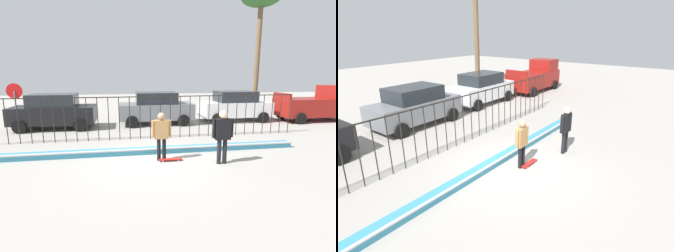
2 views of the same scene
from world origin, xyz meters
TOP-DOWN VIEW (x-y plane):
  - ground_plane at (0.00, 0.00)m, footprint 60.00×60.00m
  - bowl_coping_ledge at (0.00, 0.71)m, footprint 11.00×0.40m
  - perimeter_fence at (0.00, 2.97)m, footprint 14.04×0.04m
  - skateboarder at (0.08, -0.10)m, footprint 0.67×0.25m
  - skateboard at (0.36, -0.24)m, footprint 0.80×0.20m
  - camera_operator at (2.01, -0.77)m, footprint 0.73×0.27m
  - parked_car_black at (-4.93, 5.98)m, footprint 4.30×2.12m
  - parked_car_gray at (0.69, 6.41)m, footprint 4.30×2.12m
  - parked_car_white at (5.72, 6.59)m, footprint 4.30×2.12m
  - pickup_truck at (11.01, 5.85)m, footprint 4.70×2.12m
  - stop_sign at (-6.51, 5.24)m, footprint 0.76×0.07m
  - palm_tree_tall at (8.63, 9.50)m, footprint 2.89×2.89m

SIDE VIEW (x-z plane):
  - ground_plane at x=0.00m, z-range 0.00..0.00m
  - skateboard at x=0.36m, z-range 0.02..0.10m
  - bowl_coping_ledge at x=0.00m, z-range -0.01..0.25m
  - parked_car_black at x=-4.93m, z-range 0.02..1.92m
  - parked_car_gray at x=0.69m, z-range 0.02..1.92m
  - parked_car_white at x=5.72m, z-range 0.02..1.92m
  - skateboarder at x=0.08m, z-range 0.17..1.84m
  - pickup_truck at x=11.01m, z-range -0.08..2.16m
  - camera_operator at x=2.01m, z-range 0.18..1.97m
  - perimeter_fence at x=0.00m, z-range 0.21..2.18m
  - stop_sign at x=-6.51m, z-range 0.37..2.87m
  - palm_tree_tall at x=8.63m, z-range 3.49..12.70m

